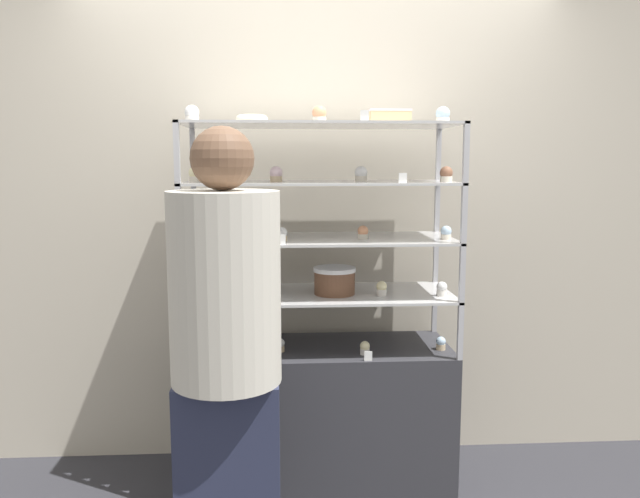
{
  "coord_description": "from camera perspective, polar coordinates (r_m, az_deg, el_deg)",
  "views": [
    {
      "loc": [
        -0.18,
        -2.94,
        1.61
      ],
      "look_at": [
        0.0,
        0.0,
        1.19
      ],
      "focal_mm": 35.0,
      "sensor_mm": 36.0,
      "label": 1
    }
  ],
  "objects": [
    {
      "name": "cupcake_18",
      "position": [
        3.0,
        11.16,
        11.89
      ],
      "size": [
        0.07,
        0.07,
        0.08
      ],
      "color": "white",
      "rests_on": "display_riser_top"
    },
    {
      "name": "cupcake_12",
      "position": [
        2.91,
        -11.35,
        6.69
      ],
      "size": [
        0.06,
        0.06,
        0.07
      ],
      "color": "beige",
      "rests_on": "display_riser_upper"
    },
    {
      "name": "cupcake_10",
      "position": [
        2.93,
        3.95,
        1.5
      ],
      "size": [
        0.05,
        0.05,
        0.06
      ],
      "color": "beige",
      "rests_on": "display_riser_middle"
    },
    {
      "name": "cupcake_2",
      "position": [
        2.96,
        4.12,
        -9.01
      ],
      "size": [
        0.05,
        0.05,
        0.06
      ],
      "color": "white",
      "rests_on": "display_base"
    },
    {
      "name": "cupcake_15",
      "position": [
        2.94,
        11.47,
        6.69
      ],
      "size": [
        0.06,
        0.06,
        0.07
      ],
      "color": "beige",
      "rests_on": "display_riser_upper"
    },
    {
      "name": "cupcake_4",
      "position": [
        2.94,
        -11.32,
        -3.83
      ],
      "size": [
        0.05,
        0.05,
        0.07
      ],
      "color": "#CCB28C",
      "rests_on": "display_riser_lower"
    },
    {
      "name": "price_tag_1",
      "position": [
        2.78,
        -4.15,
        -4.63
      ],
      "size": [
        0.04,
        0.0,
        0.04
      ],
      "color": "white",
      "rests_on": "display_riser_lower"
    },
    {
      "name": "cupcake_16",
      "position": [
        2.93,
        -11.63,
        11.97
      ],
      "size": [
        0.07,
        0.07,
        0.08
      ],
      "color": "white",
      "rests_on": "display_riser_top"
    },
    {
      "name": "back_wall",
      "position": [
        3.36,
        -0.42,
        2.74
      ],
      "size": [
        8.0,
        0.05,
        2.6
      ],
      "color": "beige",
      "rests_on": "ground_plane"
    },
    {
      "name": "display_riser_lower",
      "position": [
        3.02,
        0.0,
        -4.32
      ],
      "size": [
        1.27,
        0.51,
        0.27
      ],
      "color": "#B7B7BC",
      "rests_on": "display_base"
    },
    {
      "name": "cupcake_6",
      "position": [
        2.97,
        5.65,
        -3.6
      ],
      "size": [
        0.05,
        0.05,
        0.07
      ],
      "color": "white",
      "rests_on": "display_riser_lower"
    },
    {
      "name": "display_riser_top",
      "position": [
        2.95,
        0.0,
        11.09
      ],
      "size": [
        1.27,
        0.51,
        0.27
      ],
      "color": "#B7B7BC",
      "rests_on": "display_riser_upper"
    },
    {
      "name": "layer_cake_centerpiece",
      "position": [
        2.98,
        1.34,
        -2.9
      ],
      "size": [
        0.2,
        0.2,
        0.13
      ],
      "color": "brown",
      "rests_on": "display_riser_lower"
    },
    {
      "name": "cupcake_5",
      "position": [
        2.89,
        -5.65,
        -3.92
      ],
      "size": [
        0.05,
        0.05,
        0.07
      ],
      "color": "beige",
      "rests_on": "display_riser_lower"
    },
    {
      "name": "cupcake_14",
      "position": [
        2.93,
        3.77,
        6.83
      ],
      "size": [
        0.06,
        0.06,
        0.07
      ],
      "color": "beige",
      "rests_on": "display_riser_upper"
    },
    {
      "name": "price_tag_4",
      "position": [
        2.74,
        4.1,
        12.1
      ],
      "size": [
        0.04,
        0.0,
        0.04
      ],
      "color": "white",
      "rests_on": "display_riser_top"
    },
    {
      "name": "cupcake_13",
      "position": [
        2.9,
        -4.04,
        6.81
      ],
      "size": [
        0.06,
        0.06,
        0.07
      ],
      "color": "#CCB28C",
      "rests_on": "display_riser_upper"
    },
    {
      "name": "cupcake_8",
      "position": [
        2.93,
        -11.02,
        1.39
      ],
      "size": [
        0.05,
        0.05,
        0.06
      ],
      "color": "#CCB28C",
      "rests_on": "display_riser_middle"
    },
    {
      "name": "price_tag_3",
      "position": [
        2.76,
        7.58,
        6.46
      ],
      "size": [
        0.04,
        0.0,
        0.04
      ],
      "color": "white",
      "rests_on": "display_riser_upper"
    },
    {
      "name": "display_base",
      "position": [
        3.2,
        0.0,
        -15.01
      ],
      "size": [
        1.27,
        0.51,
        0.71
      ],
      "color": "#333338",
      "rests_on": "ground_plane"
    },
    {
      "name": "cupcake_1",
      "position": [
        3.0,
        -3.69,
        -8.76
      ],
      "size": [
        0.05,
        0.05,
        0.06
      ],
      "color": "#CCB28C",
      "rests_on": "display_base"
    },
    {
      "name": "cupcake_17",
      "position": [
        2.9,
        -0.07,
        12.17
      ],
      "size": [
        0.07,
        0.07,
        0.08
      ],
      "color": "beige",
      "rests_on": "display_riser_top"
    },
    {
      "name": "cupcake_0",
      "position": [
        2.98,
        -11.5,
        -9.03
      ],
      "size": [
        0.05,
        0.05,
        0.06
      ],
      "color": "beige",
      "rests_on": "display_base"
    },
    {
      "name": "price_tag_0",
      "position": [
        2.87,
        4.43,
        -9.74
      ],
      "size": [
        0.04,
        0.0,
        0.04
      ],
      "color": "white",
      "rests_on": "display_base"
    },
    {
      "name": "display_riser_middle",
      "position": [
        2.97,
        0.0,
        0.73
      ],
      "size": [
        1.27,
        0.51,
        0.27
      ],
      "color": "#B7B7BC",
      "rests_on": "display_riser_lower"
    },
    {
      "name": "cupcake_7",
      "position": [
        3.0,
        11.07,
        -3.6
      ],
      "size": [
        0.05,
        0.05,
        0.07
      ],
      "color": "white",
      "rests_on": "display_riser_lower"
    },
    {
      "name": "sheet_cake_frosted",
      "position": [
        2.97,
        6.31,
        11.94
      ],
      "size": [
        0.19,
        0.13,
        0.06
      ],
      "color": "#DBBC84",
      "rests_on": "display_riser_top"
    },
    {
      "name": "cupcake_9",
      "position": [
        2.85,
        -3.51,
        1.34
      ],
      "size": [
        0.05,
        0.05,
        0.06
      ],
      "color": "#CCB28C",
      "rests_on": "display_riser_middle"
    },
    {
      "name": "customer_figure",
      "position": [
        2.34,
        -8.57,
        -9.02
      ],
      "size": [
        0.4,
        0.4,
        1.73
      ],
      "color": "#282D47",
      "rests_on": "ground_plane"
    },
    {
      "name": "cupcake_3",
      "position": [
        3.08,
        10.98,
        -8.46
      ],
      "size": [
        0.05,
        0.05,
        0.06
      ],
      "color": "#CCB28C",
      "rests_on": "display_base"
    },
    {
      "name": "ground_plane",
      "position": [
        3.36,
        0.0,
        -20.61
      ],
      "size": [
        20.0,
        20.0,
        0.0
      ],
      "primitive_type": "plane",
      "color": "#2D2D33"
    },
    {
      "name": "display_riser_upper",
      "position": [
        2.95,
        0.0,
        5.89
      ],
      "size": [
        1.27,
        0.51,
        0.27
      ],
      "color": "#B7B7BC",
      "rests_on": "display_riser_middle"
    },
    {
      "name": "cupcake_11",
      "position": [
        2.97,
        11.45,
        1.46
      ],
      "size": [
        0.05,
        0.05,
        0.06
      ],
      "color": "beige",
      "rests_on": "display_riser_middle"
    },
    {
      "name": "price_tag_2",
      "position": [
        2.73,
        -3.54,
        0.86
      ],
      "size": [
        0.04,
        0.0,
        0.04
      ],
      "color": "white",
      "rests_on": "display_riser_middle"
    },
    {
      "name": "donut_glazed",
      "position": [
        3.02,
        -6.25,
        11.68
      ],
      "size": [
        0.15,
        0.15,
        0.04
      ],
      "color": "#EFE5CC",
      "rests_on": "display_riser_top"
    }
  ]
}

